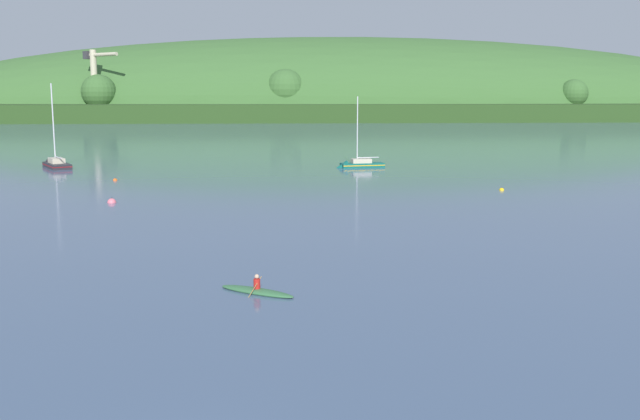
% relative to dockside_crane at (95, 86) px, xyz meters
% --- Properties ---
extents(far_shoreline_hill, '(470.99, 135.57, 62.79)m').
position_rel_dockside_crane_xyz_m(far_shoreline_hill, '(86.24, 42.21, -11.62)').
color(far_shoreline_hill, '#27431B').
rests_on(far_shoreline_hill, ground).
extents(dockside_crane, '(14.12, 11.26, 23.96)m').
position_rel_dockside_crane_xyz_m(dockside_crane, '(0.00, 0.00, 0.00)').
color(dockside_crane, '#4C4C51').
rests_on(dockside_crane, ground).
extents(sailboat_near_mooring, '(5.59, 7.09, 11.65)m').
position_rel_dockside_crane_xyz_m(sailboat_near_mooring, '(41.37, -157.26, -11.63)').
color(sailboat_near_mooring, '#232328').
rests_on(sailboat_near_mooring, ground).
extents(sailboat_midwater_white, '(6.46, 3.23, 9.90)m').
position_rel_dockside_crane_xyz_m(sailboat_midwater_white, '(80.08, -157.85, -11.73)').
color(sailboat_midwater_white, '#0F564C').
rests_on(sailboat_midwater_white, ground).
extents(canoe_with_paddler, '(3.95, 2.75, 1.02)m').
position_rel_dockside_crane_xyz_m(canoe_with_paddler, '(71.88, -216.66, -11.79)').
color(canoe_with_paddler, '#33663D').
rests_on(canoe_with_paddler, ground).
extents(mooring_buoy_foreground, '(0.76, 0.76, 0.84)m').
position_rel_dockside_crane_xyz_m(mooring_buoy_foreground, '(57.03, -187.87, -11.88)').
color(mooring_buoy_foreground, '#E06675').
rests_on(mooring_buoy_foreground, ground).
extents(mooring_buoy_midchannel, '(0.47, 0.47, 0.55)m').
position_rel_dockside_crane_xyz_m(mooring_buoy_midchannel, '(52.90, -171.63, -11.88)').
color(mooring_buoy_midchannel, '#EA5B19').
rests_on(mooring_buoy_midchannel, ground).
extents(mooring_buoy_far_upstream, '(0.48, 0.48, 0.56)m').
position_rel_dockside_crane_xyz_m(mooring_buoy_far_upstream, '(92.95, -179.99, -11.88)').
color(mooring_buoy_far_upstream, yellow).
rests_on(mooring_buoy_far_upstream, ground).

